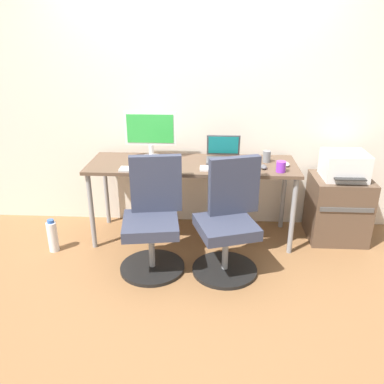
% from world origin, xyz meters
% --- Properties ---
extents(ground_plane, '(5.28, 5.28, 0.00)m').
position_xyz_m(ground_plane, '(0.00, 0.00, 0.00)').
color(ground_plane, brown).
extents(back_wall, '(4.40, 0.04, 2.60)m').
position_xyz_m(back_wall, '(0.00, 0.38, 1.30)').
color(back_wall, silver).
rests_on(back_wall, ground).
extents(desk, '(1.88, 0.61, 0.75)m').
position_xyz_m(desk, '(0.00, 0.00, 0.68)').
color(desk, brown).
rests_on(desk, ground).
extents(office_chair_left, '(0.54, 0.54, 0.94)m').
position_xyz_m(office_chair_left, '(-0.29, -0.53, 0.42)').
color(office_chair_left, black).
rests_on(office_chair_left, ground).
extents(office_chair_right, '(0.56, 0.56, 0.94)m').
position_xyz_m(office_chair_right, '(0.32, -0.53, 0.42)').
color(office_chair_right, black).
rests_on(office_chair_right, ground).
extents(side_cabinet, '(0.52, 0.48, 0.61)m').
position_xyz_m(side_cabinet, '(1.38, 0.07, 0.31)').
color(side_cabinet, brown).
rests_on(side_cabinet, ground).
extents(printer, '(0.38, 0.40, 0.24)m').
position_xyz_m(printer, '(1.38, 0.06, 0.73)').
color(printer, silver).
rests_on(printer, side_cabinet).
extents(water_bottle_on_floor, '(0.09, 0.09, 0.31)m').
position_xyz_m(water_bottle_on_floor, '(-1.24, -0.34, 0.15)').
color(water_bottle_on_floor, white).
rests_on(water_bottle_on_floor, ground).
extents(desktop_monitor, '(0.48, 0.18, 0.43)m').
position_xyz_m(desktop_monitor, '(-0.40, 0.16, 1.00)').
color(desktop_monitor, silver).
rests_on(desktop_monitor, desk).
extents(open_laptop, '(0.31, 0.28, 0.22)m').
position_xyz_m(open_laptop, '(0.28, 0.11, 0.80)').
color(open_laptop, '#4C4C51').
rests_on(open_laptop, desk).
extents(keyboard_by_monitor, '(0.34, 0.12, 0.02)m').
position_xyz_m(keyboard_by_monitor, '(-0.44, -0.22, 0.76)').
color(keyboard_by_monitor, '#B7B7B7').
rests_on(keyboard_by_monitor, desk).
extents(keyboard_by_laptop, '(0.34, 0.12, 0.02)m').
position_xyz_m(keyboard_by_laptop, '(0.25, -0.16, 0.76)').
color(keyboard_by_laptop, silver).
rests_on(keyboard_by_laptop, desk).
extents(mouse_by_monitor, '(0.06, 0.10, 0.03)m').
position_xyz_m(mouse_by_monitor, '(0.63, -0.11, 0.77)').
color(mouse_by_monitor, '#515156').
rests_on(mouse_by_monitor, desk).
extents(mouse_by_laptop, '(0.06, 0.10, 0.03)m').
position_xyz_m(mouse_by_laptop, '(0.84, -0.03, 0.77)').
color(mouse_by_laptop, '#B7B7B7').
rests_on(mouse_by_laptop, desk).
extents(coffee_mug, '(0.08, 0.08, 0.09)m').
position_xyz_m(coffee_mug, '(0.76, -0.19, 0.80)').
color(coffee_mug, purple).
rests_on(coffee_mug, desk).
extents(pen_cup, '(0.07, 0.07, 0.10)m').
position_xyz_m(pen_cup, '(0.67, 0.07, 0.80)').
color(pen_cup, slate).
rests_on(pen_cup, desk).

